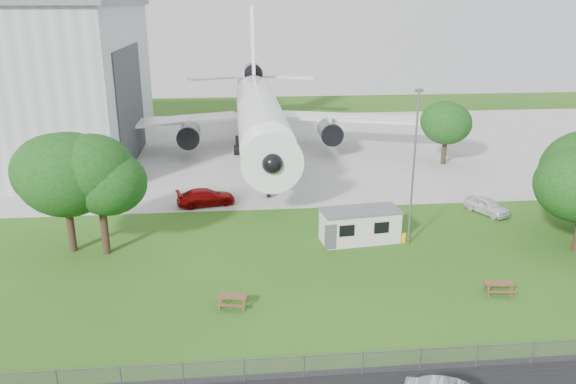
{
  "coord_description": "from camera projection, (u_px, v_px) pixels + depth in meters",
  "views": [
    {
      "loc": [
        -5.12,
        -33.14,
        17.97
      ],
      "look_at": [
        -1.1,
        8.0,
        4.0
      ],
      "focal_mm": 35.0,
      "sensor_mm": 36.0,
      "label": 1
    }
  ],
  "objects": [
    {
      "name": "car_apron_van",
      "position": [
        206.0,
        197.0,
        52.24
      ],
      "size": [
        5.75,
        3.39,
        1.56
      ],
      "primitive_type": "imported",
      "rotation": [
        0.0,
        0.0,
        1.81
      ],
      "color": "#97090B",
      "rests_on": "ground"
    },
    {
      "name": "concrete_apron",
      "position": [
        274.0,
        148.0,
        73.3
      ],
      "size": [
        120.0,
        46.0,
        0.03
      ],
      "primitive_type": "cube",
      "color": "#B7B7B2",
      "rests_on": "ground"
    },
    {
      "name": "airliner",
      "position": [
        259.0,
        111.0,
        69.41
      ],
      "size": [
        46.36,
        47.73,
        17.69
      ],
      "color": "white",
      "rests_on": "ground"
    },
    {
      "name": "tree_west_big",
      "position": [
        64.0,
        175.0,
        40.92
      ],
      "size": [
        7.32,
        7.32,
        9.73
      ],
      "color": "#382619",
      "rests_on": "ground"
    },
    {
      "name": "fence",
      "position": [
        343.0,
        375.0,
        28.52
      ],
      "size": [
        58.0,
        0.04,
        1.3
      ],
      "primitive_type": "cube",
      "color": "gray",
      "rests_on": "ground"
    },
    {
      "name": "tree_far_apron",
      "position": [
        446.0,
        126.0,
        64.34
      ],
      "size": [
        6.47,
        6.47,
        7.77
      ],
      "color": "#382619",
      "rests_on": "ground"
    },
    {
      "name": "car_ne_hatch",
      "position": [
        487.0,
        206.0,
        50.21
      ],
      "size": [
        3.43,
        4.57,
        1.45
      ],
      "primitive_type": "imported",
      "rotation": [
        0.0,
        0.0,
        0.46
      ],
      "color": "silver",
      "rests_on": "ground"
    },
    {
      "name": "ground",
      "position": [
        316.0,
        286.0,
        37.48
      ],
      "size": [
        160.0,
        160.0,
        0.0
      ],
      "primitive_type": "plane",
      "color": "#3B6B1F"
    },
    {
      "name": "tree_west_small",
      "position": [
        99.0,
        179.0,
        40.54
      ],
      "size": [
        6.17,
        6.17,
        9.02
      ],
      "color": "#382619",
      "rests_on": "ground"
    },
    {
      "name": "car_ne_sedan",
      "position": [
        570.0,
        198.0,
        52.5
      ],
      "size": [
        2.09,
        4.16,
        1.31
      ],
      "primitive_type": "imported",
      "rotation": [
        0.0,
        0.0,
        -0.18
      ],
      "color": "silver",
      "rests_on": "ground"
    },
    {
      "name": "lamp_mast",
      "position": [
        413.0,
        171.0,
        42.16
      ],
      "size": [
        0.16,
        0.16,
        12.0
      ],
      "primitive_type": "cylinder",
      "color": "slate",
      "rests_on": "ground"
    },
    {
      "name": "site_cabin",
      "position": [
        360.0,
        225.0,
        44.25
      ],
      "size": [
        6.89,
        3.44,
        2.62
      ],
      "color": "silver",
      "rests_on": "ground"
    },
    {
      "name": "picnic_east",
      "position": [
        498.0,
        293.0,
        36.57
      ],
      "size": [
        1.96,
        1.69,
        0.76
      ],
      "primitive_type": null,
      "rotation": [
        0.0,
        0.0,
        -0.11
      ],
      "color": "brown",
      "rests_on": "ground"
    },
    {
      "name": "picnic_west",
      "position": [
        233.0,
        306.0,
        34.98
      ],
      "size": [
        2.08,
        1.86,
        0.76
      ],
      "primitive_type": null,
      "rotation": [
        0.0,
        0.0,
        -0.22
      ],
      "color": "brown",
      "rests_on": "ground"
    }
  ]
}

